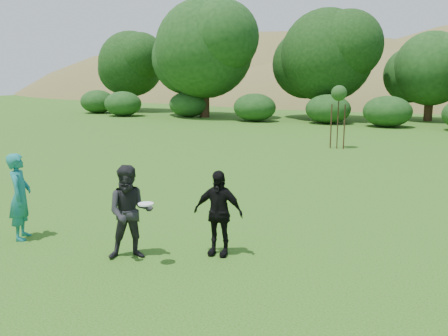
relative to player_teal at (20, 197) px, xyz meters
The scene contains 8 objects.
ground 3.09m from the player_teal, 11.62° to the left, with size 120.00×120.00×0.00m, color #19470C.
player_teal is the anchor object (origin of this frame).
player_grey 2.69m from the player_teal, ahead, with size 0.85×0.66×1.74m, color black.
player_black 4.15m from the player_teal, 12.37° to the left, with size 0.95×0.39×1.62m, color black.
frisbee 3.20m from the player_teal, ahead, with size 0.27×0.27×0.03m.
sapling 15.75m from the player_teal, 78.90° to the left, with size 0.70×0.70×2.85m.
hillside 70.27m from the player_teal, 88.06° to the left, with size 150.00×72.00×52.00m.
tree_row 30.18m from the player_teal, 78.18° to the left, with size 53.92×10.38×9.62m.
Camera 1 is at (5.07, -7.73, 3.35)m, focal length 40.00 mm.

